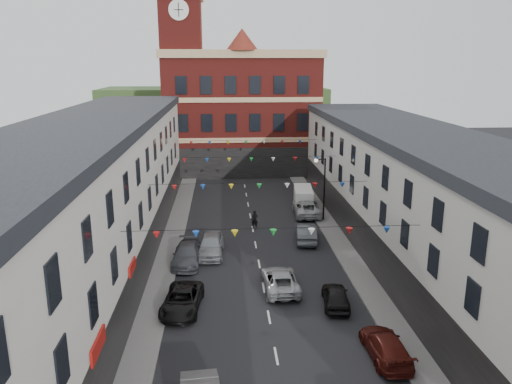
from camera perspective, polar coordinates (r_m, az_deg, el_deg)
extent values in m
plane|color=black|center=(33.76, 0.86, -10.86)|extent=(160.00, 160.00, 0.00)
cube|color=#605E5B|center=(35.72, -10.67, -9.50)|extent=(1.80, 64.00, 0.15)
cube|color=#605E5B|center=(36.68, 11.54, -8.89)|extent=(1.80, 64.00, 0.15)
cube|color=beige|center=(34.07, -19.47, -2.47)|extent=(8.00, 56.00, 10.00)
cube|color=black|center=(32.97, -20.25, 6.46)|extent=(8.40, 56.00, 0.70)
cube|color=black|center=(34.33, -12.40, -7.85)|extent=(0.12, 56.00, 3.20)
cube|color=#B8B5AC|center=(35.91, 19.89, -2.48)|extent=(8.00, 56.00, 9.00)
cube|color=black|center=(34.87, 20.58, 5.16)|extent=(8.40, 56.00, 0.70)
cube|color=black|center=(35.45, 13.42, -7.18)|extent=(0.12, 56.00, 3.20)
cube|color=maroon|center=(68.77, -1.71, 8.77)|extent=(20.00, 12.00, 15.00)
cube|color=tan|center=(68.42, -1.76, 15.45)|extent=(20.60, 12.60, 1.00)
cone|color=maroon|center=(63.47, -1.60, 17.05)|extent=(4.00, 4.00, 2.60)
cube|color=maroon|center=(65.60, -8.35, 12.28)|extent=(5.00, 5.00, 24.00)
cylinder|color=white|center=(63.29, -8.84, 19.89)|extent=(2.40, 0.12, 2.40)
cube|color=#2E5126|center=(92.87, -4.76, 8.70)|extent=(40.00, 14.00, 10.00)
cylinder|color=black|center=(46.78, 7.81, 0.23)|extent=(0.14, 0.14, 6.00)
cylinder|color=black|center=(46.07, 7.44, 3.72)|extent=(0.90, 0.10, 0.10)
sphere|color=beige|center=(46.00, 6.89, 3.59)|extent=(0.36, 0.36, 0.36)
imported|color=black|center=(31.00, -8.45, -12.12)|extent=(2.62, 4.88, 1.30)
imported|color=#404248|center=(37.58, -7.89, -7.09)|extent=(2.20, 4.97, 1.42)
imported|color=gray|center=(38.94, -5.18, -6.04)|extent=(2.17, 4.90, 1.64)
imported|color=#4C140F|center=(27.13, 14.60, -16.68)|extent=(1.87, 4.45, 1.28)
imported|color=black|center=(31.55, 9.12, -11.67)|extent=(1.94, 3.93, 1.29)
imported|color=#484B4F|center=(41.94, 5.74, -4.63)|extent=(2.09, 4.68, 1.49)
imported|color=#ADB0B2|center=(48.85, 5.80, -1.83)|extent=(2.70, 5.46, 1.49)
imported|color=#A4A7AB|center=(33.27, 2.78, -10.00)|extent=(2.36, 4.88, 1.34)
cube|color=white|center=(51.45, 5.41, -0.66)|extent=(2.21, 4.73, 2.02)
imported|color=black|center=(44.80, -0.15, -3.16)|extent=(0.70, 0.57, 1.67)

